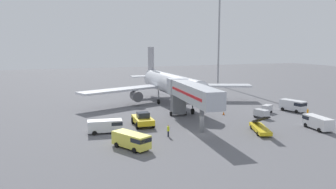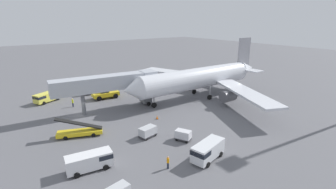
% 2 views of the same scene
% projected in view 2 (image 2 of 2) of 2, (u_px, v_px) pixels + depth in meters
% --- Properties ---
extents(ground_plane, '(300.00, 300.00, 0.00)m').
position_uv_depth(ground_plane, '(80.00, 115.00, 45.67)').
color(ground_plane, slate).
extents(airplane_at_gate, '(41.52, 37.17, 12.68)m').
position_uv_depth(airplane_at_gate, '(201.00, 78.00, 54.94)').
color(airplane_at_gate, silver).
rests_on(airplane_at_gate, ground).
extents(jet_bridge, '(5.38, 20.19, 6.99)m').
position_uv_depth(jet_bridge, '(113.00, 84.00, 47.02)').
color(jet_bridge, '#B2B7C1').
rests_on(jet_bridge, ground).
extents(pushback_tug, '(3.36, 5.91, 2.34)m').
position_uv_depth(pushback_tug, '(105.00, 93.00, 55.08)').
color(pushback_tug, yellow).
rests_on(pushback_tug, ground).
extents(belt_loader_truck, '(4.11, 6.82, 3.17)m').
position_uv_depth(belt_loader_truck, '(80.00, 131.00, 37.32)').
color(belt_loader_truck, yellow).
rests_on(belt_loader_truck, ground).
extents(service_van_far_left, '(2.66, 5.46, 2.06)m').
position_uv_depth(service_van_far_left, '(91.00, 160.00, 28.86)').
color(service_van_far_left, white).
rests_on(service_van_far_left, ground).
extents(service_van_mid_center, '(3.17, 5.42, 2.26)m').
position_uv_depth(service_van_mid_center, '(207.00, 150.00, 30.87)').
color(service_van_mid_center, silver).
rests_on(service_van_mid_center, ground).
extents(service_van_near_left, '(4.29, 5.81, 2.03)m').
position_uv_depth(service_van_near_left, '(47.00, 97.00, 52.54)').
color(service_van_near_left, '#E5DB4C').
rests_on(service_van_near_left, ground).
extents(service_van_mid_left, '(5.35, 2.73, 1.99)m').
position_uv_depth(service_van_mid_left, '(86.00, 88.00, 58.84)').
color(service_van_mid_left, white).
rests_on(service_van_mid_left, ground).
extents(baggage_cart_mid_right, '(2.56, 2.14, 1.56)m').
position_uv_depth(baggage_cart_mid_right, '(183.00, 135.00, 35.89)').
color(baggage_cart_mid_right, '#38383D').
rests_on(baggage_cart_mid_right, ground).
extents(baggage_cart_rear_left, '(2.02, 2.84, 1.59)m').
position_uv_depth(baggage_cart_rear_left, '(148.00, 131.00, 36.97)').
color(baggage_cart_rear_left, '#38383D').
rests_on(baggage_cart_rear_left, ground).
extents(ground_crew_worker_foreground, '(0.36, 0.36, 1.76)m').
position_uv_depth(ground_crew_worker_foreground, '(73.00, 102.00, 49.68)').
color(ground_crew_worker_foreground, '#1E2333').
rests_on(ground_crew_worker_foreground, ground).
extents(ground_crew_worker_midground, '(0.44, 0.44, 1.65)m').
position_uv_depth(ground_crew_worker_midground, '(168.00, 162.00, 29.08)').
color(ground_crew_worker_midground, '#1E2333').
rests_on(ground_crew_worker_midground, ground).
extents(safety_cone_alpha, '(0.44, 0.44, 0.67)m').
position_uv_depth(safety_cone_alpha, '(157.00, 117.00, 43.75)').
color(safety_cone_alpha, black).
rests_on(safety_cone_alpha, ground).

